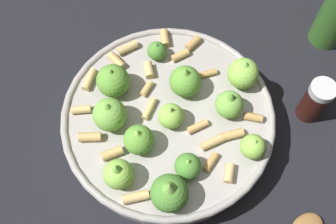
{
  "coord_description": "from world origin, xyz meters",
  "views": [
    {
      "loc": [
        -0.09,
        -0.22,
        0.55
      ],
      "look_at": [
        0.0,
        0.0,
        0.06
      ],
      "focal_mm": 43.07,
      "sensor_mm": 36.0,
      "label": 1
    }
  ],
  "objects": [
    {
      "name": "pepper_shaker",
      "position": [
        0.21,
        -0.05,
        0.04
      ],
      "size": [
        0.04,
        0.04,
        0.08
      ],
      "color": "#33140F",
      "rests_on": "ground"
    },
    {
      "name": "ground_plane",
      "position": [
        0.0,
        0.0,
        0.0
      ],
      "size": [
        2.4,
        2.4,
        0.0
      ],
      "primitive_type": "plane",
      "color": "black"
    },
    {
      "name": "cooking_pan",
      "position": [
        -0.0,
        -0.0,
        0.03
      ],
      "size": [
        0.3,
        0.3,
        0.11
      ],
      "color": "#9E9993",
      "rests_on": "ground"
    }
  ]
}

